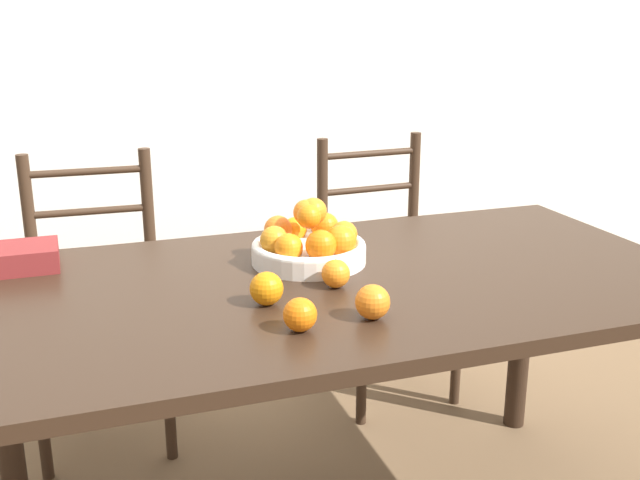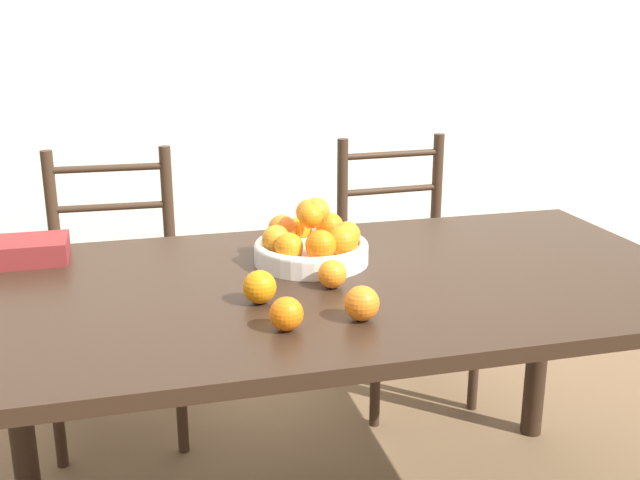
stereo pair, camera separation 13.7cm
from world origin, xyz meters
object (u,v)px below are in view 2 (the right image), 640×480
at_px(chair_left, 116,297).
at_px(chair_right, 403,272).
at_px(orange_loose_1, 332,274).
at_px(fruit_bowl, 312,243).
at_px(book_stack, 28,251).
at_px(orange_loose_0, 362,303).
at_px(orange_loose_2, 260,287).
at_px(orange_loose_3, 286,314).

xyz_separation_m(chair_left, chair_right, (1.02, -0.00, 0.00)).
xyz_separation_m(orange_loose_1, chair_right, (0.51, 0.85, -0.33)).
bearing_deg(fruit_bowl, book_stack, 164.59).
height_order(fruit_bowl, orange_loose_0, fruit_bowl).
height_order(fruit_bowl, orange_loose_2, fruit_bowl).
height_order(orange_loose_0, orange_loose_2, same).
relative_size(orange_loose_3, chair_right, 0.07).
distance_m(fruit_bowl, orange_loose_2, 0.30).
bearing_deg(book_stack, orange_loose_0, -39.29).
bearing_deg(orange_loose_3, book_stack, 132.87).
relative_size(fruit_bowl, orange_loose_3, 4.21).
xyz_separation_m(orange_loose_1, chair_left, (-0.51, 0.85, -0.33)).
xyz_separation_m(orange_loose_0, chair_right, (0.50, 1.05, -0.33)).
bearing_deg(orange_loose_0, chair_left, 116.34).
bearing_deg(orange_loose_2, orange_loose_0, -38.29).
bearing_deg(orange_loose_1, fruit_bowl, 90.62).
relative_size(orange_loose_2, chair_left, 0.08).
bearing_deg(book_stack, chair_right, 21.01).
height_order(orange_loose_0, chair_right, chair_right).
xyz_separation_m(fruit_bowl, chair_right, (0.51, 0.66, -0.35)).
distance_m(orange_loose_3, chair_right, 1.29).
relative_size(orange_loose_1, orange_loose_2, 0.90).
height_order(orange_loose_0, chair_left, chair_left).
relative_size(fruit_bowl, chair_right, 0.31).
bearing_deg(orange_loose_0, orange_loose_2, 141.71).
relative_size(orange_loose_2, chair_right, 0.08).
bearing_deg(orange_loose_2, orange_loose_1, 16.11).
distance_m(orange_loose_3, chair_left, 1.17).
relative_size(orange_loose_0, book_stack, 0.37).
relative_size(chair_left, book_stack, 4.76).
distance_m(fruit_bowl, chair_left, 0.90).
height_order(orange_loose_3, book_stack, orange_loose_3).
xyz_separation_m(orange_loose_1, orange_loose_3, (-0.15, -0.21, 0.00)).
distance_m(fruit_bowl, book_stack, 0.73).
height_order(orange_loose_1, orange_loose_2, orange_loose_2).
height_order(orange_loose_3, chair_right, chair_right).
distance_m(orange_loose_2, orange_loose_3, 0.16).
bearing_deg(chair_left, chair_right, 2.01).
distance_m(orange_loose_0, book_stack, 0.92).
relative_size(orange_loose_1, chair_right, 0.07).
xyz_separation_m(fruit_bowl, orange_loose_2, (-0.18, -0.24, -0.01)).
height_order(orange_loose_0, book_stack, orange_loose_0).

